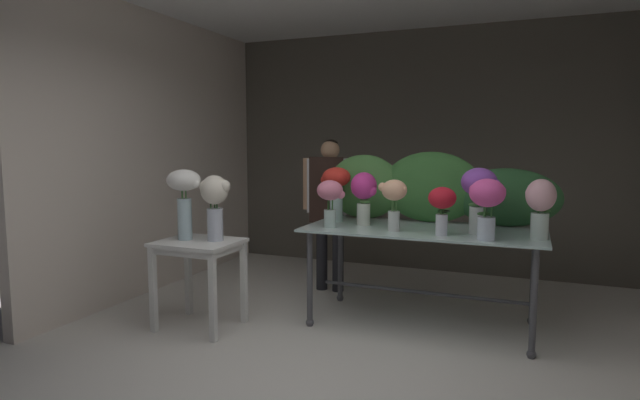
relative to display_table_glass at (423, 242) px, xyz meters
The scene contains 17 objects.
ground_plane 0.89m from the display_table_glass, 152.80° to the left, with size 8.07×8.07×0.00m, color silver.
wall_back 2.24m from the display_table_glass, 102.24° to the left, with size 5.00×0.12×2.96m, color #5B564C.
wall_left 3.05m from the display_table_glass, behind, with size 0.12×3.79×2.96m, color beige.
display_table_glass is the anchor object (origin of this frame).
side_table_white 1.92m from the display_table_glass, 156.51° to the right, with size 0.67×0.56×0.76m.
florist 1.35m from the display_table_glass, 148.37° to the left, with size 0.62×0.24×1.62m.
foliage_backdrop 0.56m from the display_table_glass, 94.30° to the left, with size 2.12×0.31×0.65m.
vase_crimson_lilies 0.51m from the display_table_glass, 54.83° to the right, with size 0.22×0.22×0.39m.
vase_violet_stock 0.66m from the display_table_glass, 12.36° to the right, with size 0.31×0.28×0.53m.
vase_rosy_roses 0.89m from the display_table_glass, 161.59° to the right, with size 0.24×0.23×0.41m.
vase_fuchsia_anemones 0.77m from the display_table_glass, 33.67° to the right, with size 0.27×0.27×0.47m.
vase_magenta_hydrangea 0.67m from the display_table_glass, behind, with size 0.24×0.23×0.47m.
vase_scarlet_snapdragons 0.95m from the display_table_glass, behind, with size 0.29×0.26×0.50m.
vase_peach_tulips 0.51m from the display_table_glass, 131.53° to the right, with size 0.24×0.21×0.43m.
vase_blush_peonies 1.00m from the display_table_glass, 10.40° to the right, with size 0.22×0.22×0.46m.
vase_white_roses_tall 2.09m from the display_table_glass, 157.99° to the right, with size 0.31×0.29×0.60m.
vase_cream_lisianthus_tall 1.81m from the display_table_glass, 156.48° to the right, with size 0.28×0.23×0.56m.
Camera 1 is at (1.27, -2.77, 1.59)m, focal length 28.93 mm.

